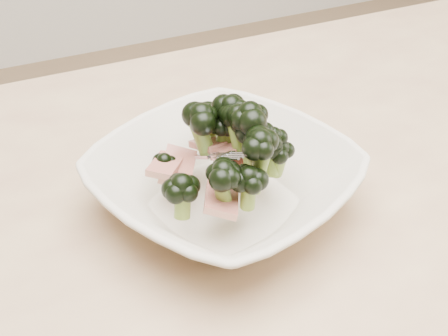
# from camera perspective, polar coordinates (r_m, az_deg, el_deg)

# --- Properties ---
(dining_table) EXTENTS (1.20, 0.80, 0.75)m
(dining_table) POSITION_cam_1_polar(r_m,az_deg,el_deg) (0.71, 3.97, -10.64)
(dining_table) COLOR tan
(dining_table) RESTS_ON ground
(broccoli_dish) EXTENTS (0.33, 0.33, 0.12)m
(broccoli_dish) POSITION_cam_1_polar(r_m,az_deg,el_deg) (0.63, 0.17, -0.66)
(broccoli_dish) COLOR beige
(broccoli_dish) RESTS_ON dining_table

